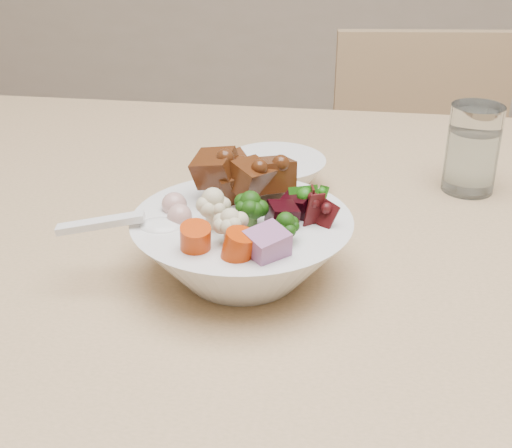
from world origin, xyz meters
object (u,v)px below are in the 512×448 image
object	(u,v)px
chair_far	(420,209)
food_bowl	(244,243)
water_glass	(472,152)
side_bowl	(275,175)
dining_table	(475,308)

from	to	relation	value
chair_far	food_bowl	distance (m)	0.95
food_bowl	water_glass	bearing A→B (deg)	41.70
food_bowl	side_bowl	world-z (taller)	food_bowl
side_bowl	chair_far	bearing A→B (deg)	64.52
chair_far	food_bowl	xyz separation A→B (m)	(-0.31, -0.83, 0.35)
food_bowl	side_bowl	xyz separation A→B (m)	(0.02, 0.22, -0.02)
dining_table	food_bowl	size ratio (longest dim) A/B	7.70
food_bowl	water_glass	size ratio (longest dim) A/B	1.96
water_glass	side_bowl	bearing A→B (deg)	-174.60
water_glass	side_bowl	distance (m)	0.25
chair_far	food_bowl	world-z (taller)	food_bowl
side_bowl	water_glass	bearing A→B (deg)	5.40
chair_far	water_glass	distance (m)	0.69
chair_far	side_bowl	world-z (taller)	chair_far
dining_table	chair_far	distance (m)	0.78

